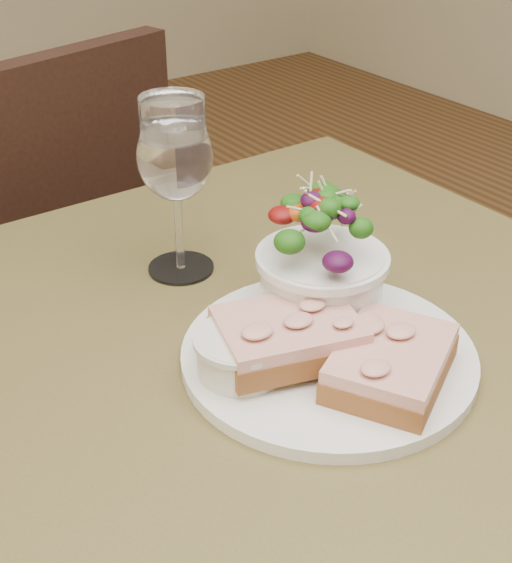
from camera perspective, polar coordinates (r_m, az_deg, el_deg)
cafe_table at (r=0.77m, az=1.17°, el=-11.67°), size 0.80×0.80×0.75m
chair_far at (r=1.48m, az=-16.31°, el=-6.80°), size 0.51×0.51×0.90m
dinner_plate at (r=0.70m, az=5.28°, el=-5.36°), size 0.26×0.26×0.01m
sandwich_front at (r=0.66m, az=9.79°, el=-5.84°), size 0.14×0.13×0.03m
sandwich_back at (r=0.67m, az=2.36°, el=-3.96°), size 0.14×0.12×0.03m
ramekin at (r=0.66m, az=-1.09°, el=-5.15°), size 0.07×0.07×0.04m
salad_bowl at (r=0.72m, az=4.87°, el=1.92°), size 0.11×0.11×0.13m
garnish at (r=0.70m, az=-3.04°, el=-3.87°), size 0.05×0.04×0.02m
wine_glass at (r=0.79m, az=-5.91°, el=8.66°), size 0.08×0.08×0.18m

